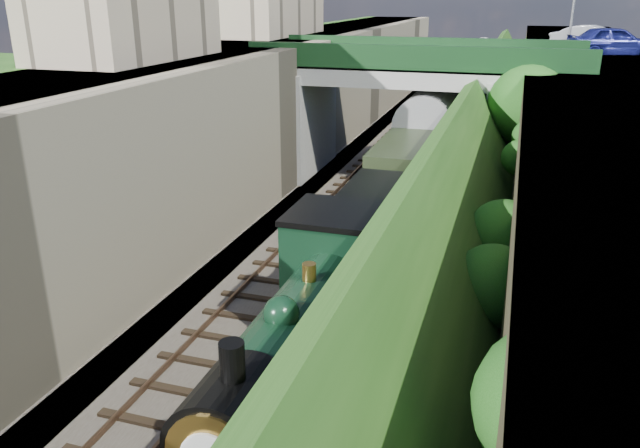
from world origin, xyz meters
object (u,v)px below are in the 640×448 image
at_px(road_bridge, 427,106).
at_px(car_blue, 613,41).
at_px(car_silver, 594,39).
at_px(tender, 376,238).
at_px(locomotive, 307,337).
at_px(tree, 530,109).

relative_size(road_bridge, car_blue, 3.40).
bearing_deg(car_silver, tender, 174.77).
distance_m(car_silver, tender, 22.34).
height_order(car_silver, tender, car_silver).
xyz_separation_m(road_bridge, locomotive, (0.26, -19.95, -2.18)).
bearing_deg(car_blue, car_silver, 7.09).
relative_size(tree, car_blue, 1.40).
distance_m(car_blue, car_silver, 2.13).
bearing_deg(car_silver, road_bridge, 149.19).
bearing_deg(car_silver, tree, 179.43).
distance_m(locomotive, tender, 7.37).
bearing_deg(tree, tender, -116.10).
relative_size(road_bridge, tree, 2.42).
bearing_deg(road_bridge, car_silver, 43.11).
bearing_deg(tree, road_bridge, 149.16).
xyz_separation_m(locomotive, tender, (-0.00, 7.36, -0.27)).
distance_m(road_bridge, tender, 12.83).
distance_m(tree, car_blue, 9.79).
relative_size(road_bridge, car_silver, 3.45).
xyz_separation_m(car_blue, locomotive, (-8.69, -25.59, -5.16)).
relative_size(tree, tender, 1.10).
distance_m(tree, car_silver, 11.30).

